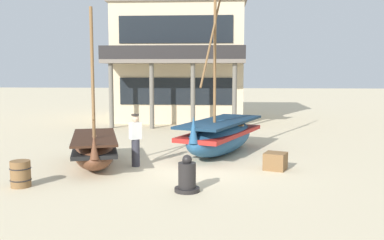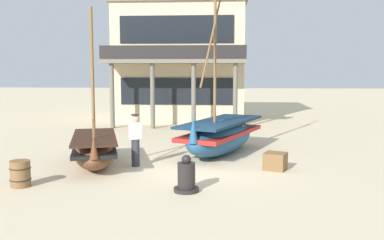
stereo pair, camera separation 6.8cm
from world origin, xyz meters
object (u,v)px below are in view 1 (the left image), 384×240
at_px(fishing_boat_near_left, 221,135).
at_px(harbor_building_main, 181,62).
at_px(capstan_winch, 187,177).
at_px(cargo_crate, 275,161).
at_px(wooden_barrel, 21,174).
at_px(fishing_boat_centre_large, 95,149).
at_px(fisherman_by_hull, 136,141).

distance_m(fishing_boat_near_left, harbor_building_main, 12.32).
distance_m(capstan_winch, harbor_building_main, 17.14).
height_order(cargo_crate, harbor_building_main, harbor_building_main).
xyz_separation_m(wooden_barrel, cargo_crate, (6.96, 2.47, -0.08)).
bearing_deg(wooden_barrel, capstan_winch, -1.85).
xyz_separation_m(fishing_boat_near_left, wooden_barrel, (-5.25, -4.90, -0.35)).
xyz_separation_m(fishing_boat_near_left, fishing_boat_centre_large, (-4.01, -2.35, -0.14)).
relative_size(wooden_barrel, cargo_crate, 1.10).
relative_size(capstan_winch, wooden_barrel, 1.36).
distance_m(fishing_boat_centre_large, wooden_barrel, 2.84).
distance_m(wooden_barrel, cargo_crate, 7.38).
height_order(capstan_winch, cargo_crate, capstan_winch).
relative_size(fisherman_by_hull, wooden_barrel, 2.41).
xyz_separation_m(fishing_boat_centre_large, fisherman_by_hull, (1.31, 0.09, 0.27)).
distance_m(fishing_boat_centre_large, harbor_building_main, 14.46).
xyz_separation_m(fishing_boat_centre_large, capstan_winch, (3.18, -2.69, -0.19)).
relative_size(fishing_boat_near_left, cargo_crate, 10.88).
xyz_separation_m(fisherman_by_hull, wooden_barrel, (-2.55, -2.63, -0.48)).
xyz_separation_m(fisherman_by_hull, cargo_crate, (4.41, -0.16, -0.57)).
bearing_deg(fisherman_by_hull, harbor_building_main, 89.32).
relative_size(fishing_boat_centre_large, capstan_winch, 5.22).
relative_size(fishing_boat_near_left, capstan_winch, 7.31).
bearing_deg(harbor_building_main, wooden_barrel, -99.29).
xyz_separation_m(capstan_winch, harbor_building_main, (-1.70, 16.75, 3.20)).
distance_m(fisherman_by_hull, cargo_crate, 4.45).
height_order(fishing_boat_centre_large, harbor_building_main, harbor_building_main).
bearing_deg(fishing_boat_centre_large, wooden_barrel, -115.93).
distance_m(fisherman_by_hull, harbor_building_main, 14.24).
height_order(wooden_barrel, harbor_building_main, harbor_building_main).
bearing_deg(fishing_boat_near_left, fishing_boat_centre_large, -149.59).
relative_size(fisherman_by_hull, capstan_winch, 1.78).
xyz_separation_m(fishing_boat_near_left, fisherman_by_hull, (-2.70, -2.27, 0.14)).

